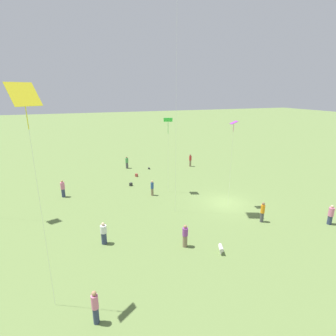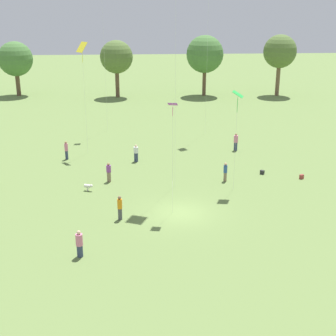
# 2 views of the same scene
# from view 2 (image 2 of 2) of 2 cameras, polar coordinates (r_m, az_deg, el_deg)

# --- Properties ---
(ground_plane) EXTENTS (240.00, 240.00, 0.00)m
(ground_plane) POSITION_cam_2_polar(r_m,az_deg,el_deg) (34.62, 1.58, -5.48)
(ground_plane) COLOR olive
(tree_0) EXTENTS (5.69, 5.69, 8.97)m
(tree_0) POSITION_cam_2_polar(r_m,az_deg,el_deg) (83.61, -18.11, 12.50)
(tree_0) COLOR brown
(tree_0) RESTS_ON ground_plane
(tree_1) EXTENTS (5.35, 5.35, 9.26)m
(tree_1) POSITION_cam_2_polar(r_m,az_deg,el_deg) (78.69, -6.31, 13.28)
(tree_1) COLOR brown
(tree_1) RESTS_ON ground_plane
(tree_2) EXTENTS (6.14, 6.14, 9.96)m
(tree_2) POSITION_cam_2_polar(r_m,az_deg,el_deg) (79.78, 4.52, 13.65)
(tree_2) COLOR brown
(tree_2) RESTS_ON ground_plane
(tree_3) EXTENTS (5.46, 5.46, 10.06)m
(tree_3) POSITION_cam_2_polar(r_m,az_deg,el_deg) (81.78, 13.49, 13.62)
(tree_3) COLOR brown
(tree_3) RESTS_ON ground_plane
(person_0) EXTENTS (0.42, 0.42, 1.80)m
(person_0) POSITION_cam_2_polar(r_m,az_deg,el_deg) (33.39, -5.89, -4.83)
(person_0) COLOR #4C4C51
(person_0) RESTS_ON ground_plane
(person_2) EXTENTS (0.45, 0.45, 1.69)m
(person_2) POSITION_cam_2_polar(r_m,az_deg,el_deg) (40.71, 7.00, -0.46)
(person_2) COLOR #847056
(person_2) RESTS_ON ground_plane
(person_3) EXTENTS (0.52, 0.52, 1.73)m
(person_3) POSITION_cam_2_polar(r_m,az_deg,el_deg) (40.59, -7.23, -0.54)
(person_3) COLOR #847056
(person_3) RESTS_ON ground_plane
(person_4) EXTENTS (0.47, 0.47, 1.85)m
(person_4) POSITION_cam_2_polar(r_m,az_deg,el_deg) (47.30, -12.29, 2.14)
(person_4) COLOR #333D5B
(person_4) RESTS_ON ground_plane
(person_5) EXTENTS (0.50, 0.50, 1.71)m
(person_5) POSITION_cam_2_polar(r_m,az_deg,el_deg) (45.67, -3.92, 1.80)
(person_5) COLOR #333D5B
(person_5) RESTS_ON ground_plane
(person_6) EXTENTS (0.44, 0.44, 1.74)m
(person_6) POSITION_cam_2_polar(r_m,az_deg,el_deg) (29.03, -10.75, -9.07)
(person_6) COLOR #333D5B
(person_6) RESTS_ON ground_plane
(person_9) EXTENTS (0.44, 0.44, 1.86)m
(person_9) POSITION_cam_2_polar(r_m,az_deg,el_deg) (49.60, 8.26, 3.15)
(person_9) COLOR #333D5B
(person_9) RESTS_ON ground_plane
(kite_2) EXTENTS (0.75, 0.72, 8.23)m
(kite_2) POSITION_cam_2_polar(r_m,az_deg,el_deg) (32.24, 0.58, 7.02)
(kite_2) COLOR purple
(kite_2) RESTS_ON ground_plane
(kite_6) EXTENTS (1.06, 1.13, 8.19)m
(kite_6) POSITION_cam_2_polar(r_m,az_deg,el_deg) (37.18, 8.50, 8.50)
(kite_6) COLOR green
(kite_6) RESTS_ON ground_plane
(kite_7) EXTENTS (1.23, 1.35, 11.16)m
(kite_7) POSITION_cam_2_polar(r_m,az_deg,el_deg) (47.19, -10.45, 13.96)
(kite_7) COLOR yellow
(kite_7) RESTS_ON ground_plane
(dog_0) EXTENTS (0.75, 0.47, 0.59)m
(dog_0) POSITION_cam_2_polar(r_m,az_deg,el_deg) (39.00, -9.67, -2.20)
(dog_0) COLOR silver
(dog_0) RESTS_ON ground_plane
(picnic_bag_1) EXTENTS (0.41, 0.35, 0.39)m
(picnic_bag_1) POSITION_cam_2_polar(r_m,az_deg,el_deg) (42.84, 15.97, -1.02)
(picnic_bag_1) COLOR #933833
(picnic_bag_1) RESTS_ON ground_plane
(picnic_bag_2) EXTENTS (0.42, 0.42, 0.36)m
(picnic_bag_2) POSITION_cam_2_polar(r_m,az_deg,el_deg) (43.17, 11.41, -0.51)
(picnic_bag_2) COLOR #262628
(picnic_bag_2) RESTS_ON ground_plane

